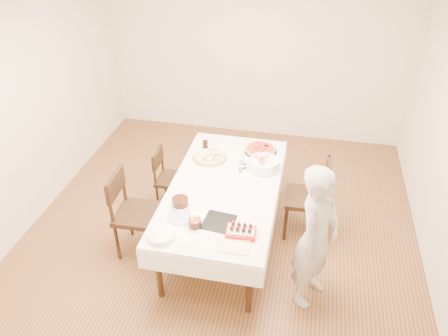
% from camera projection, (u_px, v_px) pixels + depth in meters
% --- Properties ---
extents(floor, '(5.00, 5.00, 0.00)m').
position_uv_depth(floor, '(221.00, 232.00, 5.15)').
color(floor, '#522E1C').
rests_on(floor, ground).
extents(wall_back, '(4.50, 0.04, 2.70)m').
position_uv_depth(wall_back, '(257.00, 51.00, 6.43)').
color(wall_back, beige).
rests_on(wall_back, floor).
extents(wall_left, '(0.04, 5.00, 2.70)m').
position_uv_depth(wall_left, '(20.00, 111.00, 4.78)').
color(wall_left, beige).
rests_on(wall_left, floor).
extents(dining_table, '(1.68, 2.37, 0.75)m').
position_uv_depth(dining_table, '(224.00, 213.00, 4.85)').
color(dining_table, white).
rests_on(dining_table, floor).
extents(chair_right_savory, '(0.51, 0.51, 0.96)m').
position_uv_depth(chair_right_savory, '(306.00, 198.00, 4.91)').
color(chair_right_savory, black).
rests_on(chair_right_savory, floor).
extents(chair_left_savory, '(0.40, 0.40, 0.78)m').
position_uv_depth(chair_left_savory, '(172.00, 179.00, 5.37)').
color(chair_left_savory, black).
rests_on(chair_left_savory, floor).
extents(chair_left_dessert, '(0.52, 0.52, 0.99)m').
position_uv_depth(chair_left_dessert, '(138.00, 214.00, 4.65)').
color(chair_left_dessert, black).
rests_on(chair_left_dessert, floor).
extents(person, '(0.55, 0.65, 1.51)m').
position_uv_depth(person, '(316.00, 238.00, 3.97)').
color(person, '#B9B5AF').
rests_on(person, floor).
extents(pizza_white, '(0.53, 0.53, 0.04)m').
position_uv_depth(pizza_white, '(210.00, 157.00, 5.08)').
color(pizza_white, beige).
rests_on(pizza_white, dining_table).
extents(pizza_pepperoni, '(0.49, 0.49, 0.04)m').
position_uv_depth(pizza_pepperoni, '(260.00, 150.00, 5.22)').
color(pizza_pepperoni, red).
rests_on(pizza_pepperoni, dining_table).
extents(red_placemat, '(0.25, 0.25, 0.01)m').
position_uv_depth(red_placemat, '(269.00, 163.00, 5.01)').
color(red_placemat, '#B21E1E').
rests_on(red_placemat, dining_table).
extents(pasta_bowl, '(0.38, 0.38, 0.11)m').
position_uv_depth(pasta_bowl, '(264.00, 164.00, 4.89)').
color(pasta_bowl, white).
rests_on(pasta_bowl, dining_table).
extents(taper_candle, '(0.07, 0.07, 0.29)m').
position_uv_depth(taper_candle, '(244.00, 157.00, 4.85)').
color(taper_candle, white).
rests_on(taper_candle, dining_table).
extents(shaker_pair, '(0.09, 0.09, 0.11)m').
position_uv_depth(shaker_pair, '(240.00, 168.00, 4.83)').
color(shaker_pair, white).
rests_on(shaker_pair, dining_table).
extents(cola_glass, '(0.08, 0.08, 0.12)m').
position_uv_depth(cola_glass, '(205.00, 145.00, 5.22)').
color(cola_glass, black).
rests_on(cola_glass, dining_table).
extents(layer_cake, '(0.27, 0.27, 0.09)m').
position_uv_depth(layer_cake, '(180.00, 202.00, 4.34)').
color(layer_cake, black).
rests_on(layer_cake, dining_table).
extents(cake_board, '(0.32, 0.32, 0.01)m').
position_uv_depth(cake_board, '(219.00, 222.00, 4.16)').
color(cake_board, black).
rests_on(cake_board, dining_table).
extents(birthday_cake, '(0.15, 0.15, 0.13)m').
position_uv_depth(birthday_cake, '(195.00, 220.00, 4.06)').
color(birthday_cake, '#3A190F').
rests_on(birthday_cake, dining_table).
extents(strawberry_box, '(0.28, 0.20, 0.07)m').
position_uv_depth(strawberry_box, '(241.00, 231.00, 4.00)').
color(strawberry_box, red).
rests_on(strawberry_box, dining_table).
extents(box_lid, '(0.30, 0.20, 0.02)m').
position_uv_depth(box_lid, '(233.00, 246.00, 3.88)').
color(box_lid, beige).
rests_on(box_lid, dining_table).
extents(plate_stack, '(0.30, 0.30, 0.05)m').
position_uv_depth(plate_stack, '(161.00, 235.00, 3.97)').
color(plate_stack, white).
rests_on(plate_stack, dining_table).
extents(china_plate, '(0.28, 0.28, 0.01)m').
position_uv_depth(china_plate, '(181.00, 217.00, 4.21)').
color(china_plate, white).
rests_on(china_plate, dining_table).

